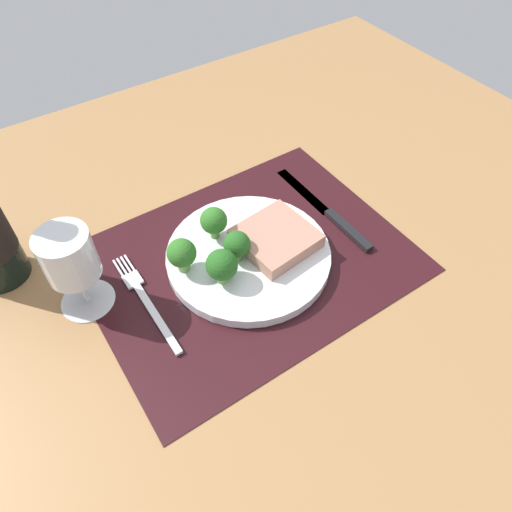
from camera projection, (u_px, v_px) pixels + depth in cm
name	position (u px, v px, depth cm)	size (l,w,h in cm)	color
ground_plane	(249.00, 267.00, 72.75)	(140.00, 110.00, 3.00)	#996D42
placemat	(249.00, 260.00, 71.50)	(46.03, 35.41, 0.30)	black
plate	(248.00, 256.00, 70.78)	(24.24, 24.24, 1.60)	silver
steak	(276.00, 238.00, 70.41)	(10.39, 10.16, 2.28)	tan
broccoli_front_edge	(182.00, 254.00, 65.67)	(4.11, 4.11, 5.46)	#6B994C
broccoli_near_steak	(238.00, 246.00, 67.29)	(3.87, 3.87, 4.79)	#5B8942
broccoli_near_fork	(214.00, 221.00, 69.84)	(4.02, 4.02, 5.30)	#6B994C
broccoli_back_left	(222.00, 265.00, 64.57)	(4.44, 4.44, 5.38)	#6B994C
fork	(146.00, 301.00, 66.16)	(2.40, 19.20, 0.50)	silver
knife	(330.00, 213.00, 77.27)	(1.80, 23.00, 0.80)	black
wine_glass	(70.00, 261.00, 60.13)	(7.44, 7.44, 13.15)	silver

